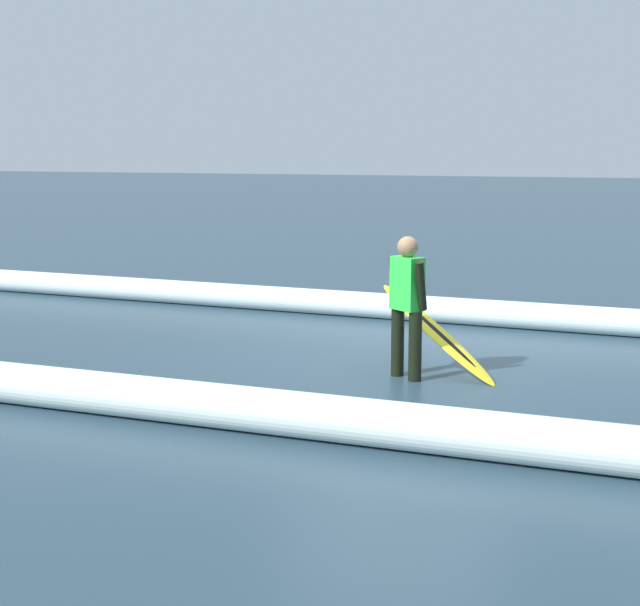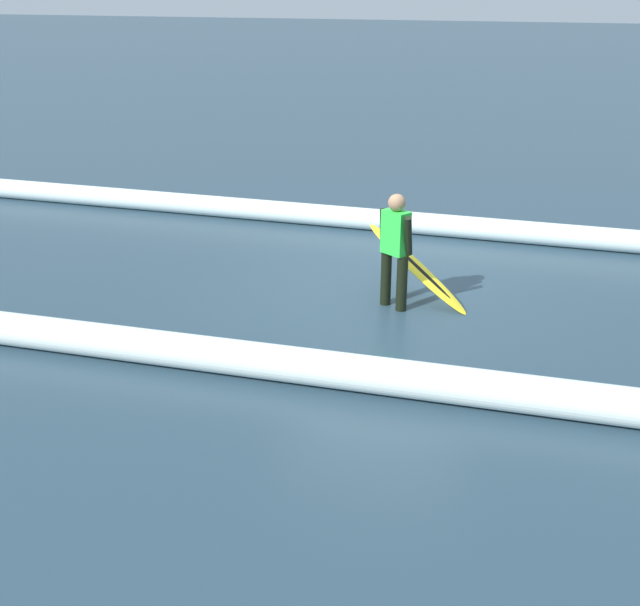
# 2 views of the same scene
# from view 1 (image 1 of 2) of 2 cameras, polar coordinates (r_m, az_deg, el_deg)

# --- Properties ---
(ground_plane) EXTENTS (151.70, 151.70, 0.00)m
(ground_plane) POSITION_cam_1_polar(r_m,az_deg,el_deg) (10.60, 4.49, -3.70)
(ground_plane) COLOR #29404F
(surfer) EXTENTS (0.46, 0.43, 1.51)m
(surfer) POSITION_cam_1_polar(r_m,az_deg,el_deg) (9.77, 5.35, 0.22)
(surfer) COLOR black
(surfer) RESTS_ON ground_plane
(surfboard) EXTENTS (1.60, 0.98, 0.91)m
(surfboard) POSITION_cam_1_polar(r_m,az_deg,el_deg) (10.12, 7.16, -1.83)
(surfboard) COLOR yellow
(surfboard) RESTS_ON ground_plane
(wave_crest_foreground) EXTENTS (15.52, 0.46, 0.37)m
(wave_crest_foreground) POSITION_cam_1_polar(r_m,az_deg,el_deg) (13.43, 2.90, -0.11)
(wave_crest_foreground) COLOR white
(wave_crest_foreground) RESTS_ON ground_plane
(wave_crest_midground) EXTENTS (16.35, 0.92, 0.39)m
(wave_crest_midground) POSITION_cam_1_polar(r_m,az_deg,el_deg) (8.01, -3.91, -6.55)
(wave_crest_midground) COLOR white
(wave_crest_midground) RESTS_ON ground_plane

